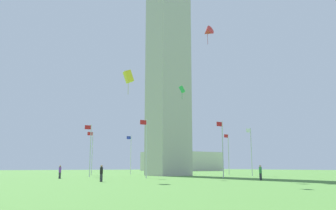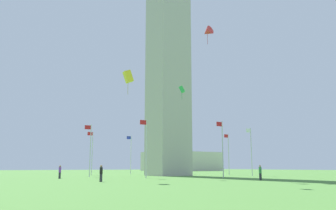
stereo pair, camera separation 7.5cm
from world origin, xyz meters
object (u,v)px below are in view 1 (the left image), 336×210
at_px(flagpole_se, 251,150).
at_px(flagpole_sw, 182,153).
at_px(flagpole_nw, 92,151).
at_px(person_green_shirt, 260,173).
at_px(kite_yellow_box, 128,77).
at_px(obelisk_monument, 168,24).
at_px(flagpole_ne, 146,146).
at_px(distant_building, 182,161).
at_px(kite_green_box, 182,89).
at_px(flagpole_w, 131,153).
at_px(flagpole_n, 90,148).
at_px(flagpole_s, 228,152).
at_px(flagpole_e, 222,146).
at_px(kite_red_delta, 207,32).
at_px(person_purple_shirt, 60,172).
at_px(person_black_shirt, 101,173).

distance_m(flagpole_se, flagpole_sw, 20.64).
relative_size(flagpole_nw, person_green_shirt, 4.62).
relative_size(flagpole_nw, kite_yellow_box, 2.89).
distance_m(obelisk_monument, flagpole_ne, 28.09).
xyz_separation_m(person_green_shirt, distant_building, (-49.05, -85.31, 2.74)).
bearing_deg(kite_yellow_box, kite_green_box, -159.42).
xyz_separation_m(flagpole_se, flagpole_w, (10.32, -24.92, 0.00)).
bearing_deg(flagpole_sw, flagpole_nw, -0.00).
xyz_separation_m(flagpole_n, flagpole_w, (-14.60, -14.60, 0.00)).
relative_size(flagpole_n, person_green_shirt, 4.62).
bearing_deg(flagpole_s, kite_green_box, 33.86).
xyz_separation_m(flagpole_e, person_green_shirt, (2.75, 9.57, -3.59)).
xyz_separation_m(flagpole_sw, flagpole_nw, (20.64, -0.00, 0.00)).
bearing_deg(flagpole_n, distant_building, -134.89).
bearing_deg(flagpole_nw, kite_red_delta, 98.28).
xyz_separation_m(flagpole_w, flagpole_nw, (10.32, 4.28, 0.00)).
distance_m(flagpole_se, kite_green_box, 19.50).
height_order(flagpole_se, kite_red_delta, kite_red_delta).
relative_size(flagpole_w, person_purple_shirt, 4.63).
bearing_deg(kite_red_delta, distant_building, -123.15).
distance_m(flagpole_se, distant_building, 80.01).
bearing_deg(flagpole_s, obelisk_monument, -0.00).
height_order(flagpole_ne, kite_green_box, kite_green_box).
relative_size(obelisk_monument, flagpole_ne, 6.97).
bearing_deg(distant_building, person_black_shirt, 50.02).
bearing_deg(kite_red_delta, kite_yellow_box, -3.23).
distance_m(kite_red_delta, kite_green_box, 8.49).
xyz_separation_m(flagpole_n, kite_yellow_box, (2.69, 18.39, 7.19)).
xyz_separation_m(flagpole_n, flagpole_e, (-14.60, 14.60, 0.00)).
bearing_deg(flagpole_sw, flagpole_se, 90.00).
distance_m(flagpole_s, kite_red_delta, 31.73).
xyz_separation_m(flagpole_sw, flagpole_w, (10.32, -4.28, 0.00)).
xyz_separation_m(flagpole_se, distant_building, (-35.98, -71.46, -0.85)).
relative_size(flagpole_sw, kite_green_box, 4.19).
bearing_deg(flagpole_se, flagpole_sw, -90.00).
distance_m(flagpole_se, person_purple_shirt, 31.64).
distance_m(kite_green_box, distant_building, 93.04).
xyz_separation_m(obelisk_monument, distant_building, (-46.24, -61.14, -24.83)).
xyz_separation_m(flagpole_n, distant_building, (-60.90, -61.14, -0.85)).
relative_size(obelisk_monument, kite_green_box, 29.22).
relative_size(flagpole_ne, flagpole_se, 1.00).
relative_size(flagpole_se, flagpole_w, 1.00).
distance_m(flagpole_n, person_black_shirt, 19.07).
distance_m(flagpole_w, kite_green_box, 30.97).
distance_m(flagpole_s, kite_yellow_box, 37.51).
height_order(flagpole_n, kite_green_box, kite_green_box).
distance_m(flagpole_ne, person_purple_shirt, 12.02).
bearing_deg(person_black_shirt, kite_red_delta, -31.11).
height_order(person_purple_shirt, distant_building, distant_building).
height_order(person_purple_shirt, kite_green_box, kite_green_box).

